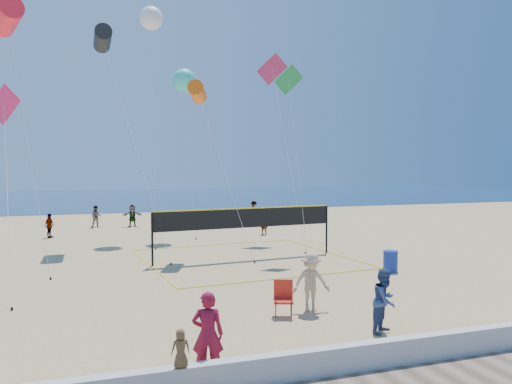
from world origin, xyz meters
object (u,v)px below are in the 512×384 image
object	(u,v)px
trash_barrel	(390,261)
woman	(208,335)
volleyball_net	(246,224)
camp_chair	(283,296)

from	to	relation	value
trash_barrel	woman	bearing A→B (deg)	-141.01
woman	trash_barrel	bearing A→B (deg)	-123.60
woman	volleyball_net	bearing A→B (deg)	-93.43
woman	trash_barrel	size ratio (longest dim) A/B	2.05
camp_chair	trash_barrel	size ratio (longest dim) A/B	1.31
camp_chair	trash_barrel	world-z (taller)	camp_chair
woman	camp_chair	distance (m)	4.81
woman	camp_chair	size ratio (longest dim) A/B	1.57
camp_chair	volleyball_net	xyz separation A→B (m)	(1.72, 9.26, 1.12)
camp_chair	volleyball_net	bearing A→B (deg)	99.25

